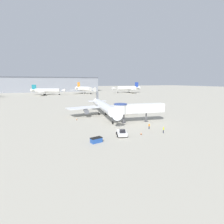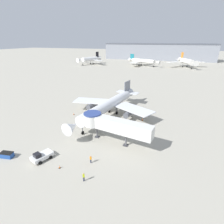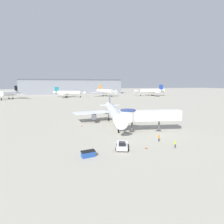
{
  "view_description": "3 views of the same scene",
  "coord_description": "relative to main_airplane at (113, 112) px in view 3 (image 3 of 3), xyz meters",
  "views": [
    {
      "loc": [
        -23.22,
        -59.32,
        12.83
      ],
      "look_at": [
        0.29,
        -6.4,
        2.62
      ],
      "focal_mm": 28.0,
      "sensor_mm": 36.0,
      "label": 1
    },
    {
      "loc": [
        17.88,
        -45.53,
        21.85
      ],
      "look_at": [
        2.15,
        -2.65,
        2.92
      ],
      "focal_mm": 28.0,
      "sensor_mm": 36.0,
      "label": 2
    },
    {
      "loc": [
        -15.42,
        -55.35,
        12.99
      ],
      "look_at": [
        -0.54,
        0.21,
        3.58
      ],
      "focal_mm": 28.0,
      "sensor_mm": 36.0,
      "label": 3
    }
  ],
  "objects": [
    {
      "name": "ground_crew_marshaller",
      "position": [
        4.72,
        -22.05,
        -2.66
      ],
      "size": [
        0.32,
        0.21,
        1.62
      ],
      "rotation": [
        0.0,
        0.0,
        3.08
      ],
      "color": "#1E2338",
      "rests_on": "ground_plane"
    },
    {
      "name": "service_container_blue",
      "position": [
        -11.86,
        -26.28,
        -3.04
      ],
      "size": [
        2.71,
        1.77,
        1.08
      ],
      "rotation": [
        0.0,
        0.0,
        0.18
      ],
      "color": "#234C9E",
      "rests_on": "ground_plane"
    },
    {
      "name": "jet_bridge",
      "position": [
        5.67,
        -13.4,
        0.82
      ],
      "size": [
        16.68,
        5.61,
        6.09
      ],
      "rotation": [
        0.0,
        0.0,
        -0.16
      ],
      "color": "silver",
      "rests_on": "ground_plane"
    },
    {
      "name": "terminal_building",
      "position": [
        -5.76,
        174.32,
        5.51
      ],
      "size": [
        122.0,
        24.1,
        18.18
      ],
      "color": "gray",
      "rests_on": "ground_plane"
    },
    {
      "name": "background_jet_orange_tail",
      "position": [
        24.5,
        117.53,
        1.58
      ],
      "size": [
        30.98,
        27.85,
        11.86
      ],
      "rotation": [
        0.0,
        0.0,
        0.43
      ],
      "color": "white",
      "rests_on": "ground_plane"
    },
    {
      "name": "background_jet_teal_tail",
      "position": [
        -12.44,
        115.51,
        0.72
      ],
      "size": [
        30.78,
        28.83,
        9.77
      ],
      "rotation": [
        0.0,
        0.0,
        1.17
      ],
      "color": "white",
      "rests_on": "ground_plane"
    },
    {
      "name": "ground_plane",
      "position": [
        0.03,
        -0.68,
        -3.59
      ],
      "size": [
        800.0,
        800.0,
        0.0
      ],
      "primitive_type": "plane",
      "color": "#A8A393"
    },
    {
      "name": "background_jet_blue_tail",
      "position": [
        72.37,
        112.63,
        1.55
      ],
      "size": [
        32.79,
        35.34,
        11.77
      ],
      "rotation": [
        0.0,
        0.0,
        -1.67
      ],
      "color": "white",
      "rests_on": "ground_plane"
    },
    {
      "name": "pushback_tug_white",
      "position": [
        -4.82,
        -24.42,
        -2.82
      ],
      "size": [
        3.38,
        4.53,
        1.77
      ],
      "rotation": [
        0.0,
        0.0,
        -0.34
      ],
      "color": "silver",
      "rests_on": "ground_plane"
    },
    {
      "name": "main_airplane",
      "position": [
        0.0,
        0.0,
        0.0
      ],
      "size": [
        27.3,
        33.88,
        8.4
      ],
      "rotation": [
        0.0,
        0.0,
        -0.16
      ],
      "color": "silver",
      "rests_on": "ground_plane"
    },
    {
      "name": "ground_crew_wing_walker",
      "position": [
        5.75,
        -26.67,
        -2.6
      ],
      "size": [
        0.38,
        0.34,
        1.71
      ],
      "rotation": [
        0.0,
        0.0,
        0.58
      ],
      "color": "#1E2338",
      "rests_on": "ground_plane"
    },
    {
      "name": "traffic_cone_apron_front",
      "position": [
        -0.01,
        -25.37,
        -3.29
      ],
      "size": [
        0.38,
        0.38,
        0.63
      ],
      "color": "black",
      "rests_on": "ground_plane"
    },
    {
      "name": "traffic_cone_starboard_wing",
      "position": [
        10.35,
        0.28,
        -3.23
      ],
      "size": [
        0.45,
        0.45,
        0.75
      ],
      "color": "black",
      "rests_on": "ground_plane"
    },
    {
      "name": "background_jet_black_tail",
      "position": [
        -60.97,
        108.74,
        1.27
      ],
      "size": [
        28.38,
        27.16,
        11.1
      ],
      "rotation": [
        0.0,
        0.0,
        -0.38
      ],
      "color": "white",
      "rests_on": "ground_plane"
    },
    {
      "name": "traffic_cone_port_wing",
      "position": [
        -10.82,
        -2.91,
        -3.3
      ],
      "size": [
        0.36,
        0.36,
        0.61
      ],
      "color": "black",
      "rests_on": "ground_plane"
    }
  ]
}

